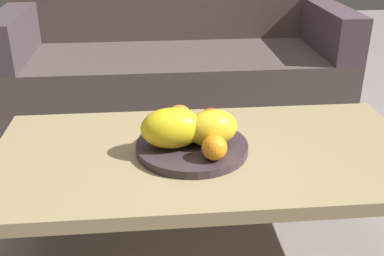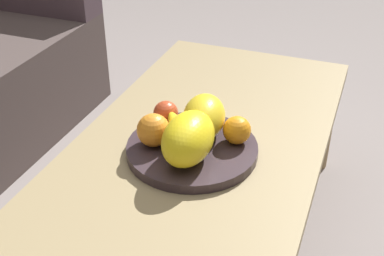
{
  "view_description": "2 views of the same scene",
  "coord_description": "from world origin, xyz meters",
  "px_view_note": "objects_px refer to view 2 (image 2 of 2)",
  "views": [
    {
      "loc": [
        -0.16,
        -1.21,
        1.05
      ],
      "look_at": [
        -0.05,
        0.0,
        0.48
      ],
      "focal_mm": 43.3,
      "sensor_mm": 36.0,
      "label": 1
    },
    {
      "loc": [
        -1.03,
        -0.37,
        1.14
      ],
      "look_at": [
        -0.05,
        0.0,
        0.48
      ],
      "focal_mm": 47.54,
      "sensor_mm": 36.0,
      "label": 2
    }
  ],
  "objects_px": {
    "coffee_table": "(198,156)",
    "fruit_bowl": "(192,149)",
    "melon_large_front": "(204,117)",
    "orange_left": "(153,130)",
    "orange_front": "(237,130)",
    "banana_bunch": "(180,133)",
    "melon_smaller_beside": "(188,138)",
    "apple_front": "(166,113)"
  },
  "relations": [
    {
      "from": "coffee_table",
      "to": "fruit_bowl",
      "type": "distance_m",
      "value": 0.07
    },
    {
      "from": "melon_large_front",
      "to": "orange_left",
      "type": "distance_m",
      "value": 0.13
    },
    {
      "from": "orange_front",
      "to": "banana_bunch",
      "type": "relative_size",
      "value": 0.44
    },
    {
      "from": "banana_bunch",
      "to": "coffee_table",
      "type": "bearing_deg",
      "value": -36.55
    },
    {
      "from": "orange_front",
      "to": "banana_bunch",
      "type": "height_order",
      "value": "orange_front"
    },
    {
      "from": "melon_smaller_beside",
      "to": "fruit_bowl",
      "type": "bearing_deg",
      "value": 12.52
    },
    {
      "from": "melon_large_front",
      "to": "orange_front",
      "type": "height_order",
      "value": "melon_large_front"
    },
    {
      "from": "melon_large_front",
      "to": "melon_smaller_beside",
      "type": "relative_size",
      "value": 0.85
    },
    {
      "from": "melon_smaller_beside",
      "to": "coffee_table",
      "type": "bearing_deg",
      "value": 7.0
    },
    {
      "from": "orange_left",
      "to": "apple_front",
      "type": "height_order",
      "value": "orange_left"
    },
    {
      "from": "melon_large_front",
      "to": "banana_bunch",
      "type": "xyz_separation_m",
      "value": [
        -0.06,
        0.04,
        -0.03
      ]
    },
    {
      "from": "fruit_bowl",
      "to": "coffee_table",
      "type": "bearing_deg",
      "value": -0.31
    },
    {
      "from": "coffee_table",
      "to": "apple_front",
      "type": "relative_size",
      "value": 19.0
    },
    {
      "from": "apple_front",
      "to": "banana_bunch",
      "type": "height_order",
      "value": "apple_front"
    },
    {
      "from": "melon_large_front",
      "to": "apple_front",
      "type": "xyz_separation_m",
      "value": [
        0.01,
        0.11,
        -0.02
      ]
    },
    {
      "from": "melon_large_front",
      "to": "fruit_bowl",
      "type": "bearing_deg",
      "value": 168.65
    },
    {
      "from": "melon_large_front",
      "to": "orange_front",
      "type": "relative_size",
      "value": 2.13
    },
    {
      "from": "coffee_table",
      "to": "melon_large_front",
      "type": "distance_m",
      "value": 0.12
    },
    {
      "from": "fruit_bowl",
      "to": "banana_bunch",
      "type": "relative_size",
      "value": 2.05
    },
    {
      "from": "melon_large_front",
      "to": "coffee_table",
      "type": "bearing_deg",
      "value": 133.85
    },
    {
      "from": "fruit_bowl",
      "to": "orange_front",
      "type": "relative_size",
      "value": 4.64
    },
    {
      "from": "orange_front",
      "to": "orange_left",
      "type": "xyz_separation_m",
      "value": [
        -0.08,
        0.19,
        0.01
      ]
    },
    {
      "from": "banana_bunch",
      "to": "orange_left",
      "type": "bearing_deg",
      "value": 119.18
    },
    {
      "from": "fruit_bowl",
      "to": "melon_smaller_beside",
      "type": "xyz_separation_m",
      "value": [
        -0.06,
        -0.01,
        0.07
      ]
    },
    {
      "from": "melon_smaller_beside",
      "to": "orange_front",
      "type": "xyz_separation_m",
      "value": [
        0.11,
        -0.09,
        -0.02
      ]
    },
    {
      "from": "coffee_table",
      "to": "melon_smaller_beside",
      "type": "bearing_deg",
      "value": -173.0
    },
    {
      "from": "orange_left",
      "to": "banana_bunch",
      "type": "xyz_separation_m",
      "value": [
        0.03,
        -0.06,
        -0.02
      ]
    },
    {
      "from": "fruit_bowl",
      "to": "melon_large_front",
      "type": "bearing_deg",
      "value": -11.35
    },
    {
      "from": "orange_left",
      "to": "banana_bunch",
      "type": "bearing_deg",
      "value": -60.82
    },
    {
      "from": "coffee_table",
      "to": "melon_smaller_beside",
      "type": "distance_m",
      "value": 0.16
    },
    {
      "from": "orange_left",
      "to": "apple_front",
      "type": "relative_size",
      "value": 1.25
    },
    {
      "from": "coffee_table",
      "to": "melon_large_front",
      "type": "xyz_separation_m",
      "value": [
        0.01,
        -0.01,
        0.12
      ]
    },
    {
      "from": "fruit_bowl",
      "to": "apple_front",
      "type": "height_order",
      "value": "apple_front"
    },
    {
      "from": "apple_front",
      "to": "melon_large_front",
      "type": "bearing_deg",
      "value": -96.12
    },
    {
      "from": "fruit_bowl",
      "to": "apple_front",
      "type": "distance_m",
      "value": 0.13
    },
    {
      "from": "orange_front",
      "to": "apple_front",
      "type": "relative_size",
      "value": 1.07
    },
    {
      "from": "melon_smaller_beside",
      "to": "orange_front",
      "type": "relative_size",
      "value": 2.52
    },
    {
      "from": "melon_large_front",
      "to": "orange_left",
      "type": "height_order",
      "value": "melon_large_front"
    },
    {
      "from": "coffee_table",
      "to": "banana_bunch",
      "type": "relative_size",
      "value": 7.87
    },
    {
      "from": "melon_smaller_beside",
      "to": "apple_front",
      "type": "bearing_deg",
      "value": 41.49
    },
    {
      "from": "melon_smaller_beside",
      "to": "orange_left",
      "type": "bearing_deg",
      "value": 74.46
    },
    {
      "from": "coffee_table",
      "to": "melon_smaller_beside",
      "type": "relative_size",
      "value": 7.08
    }
  ]
}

